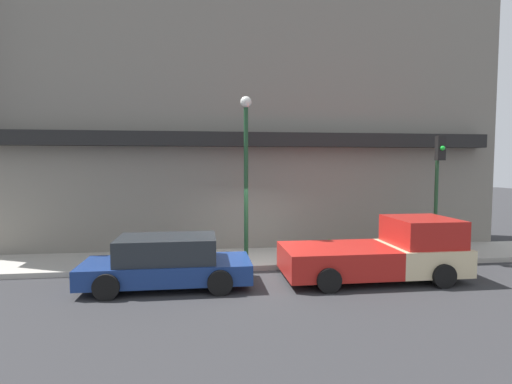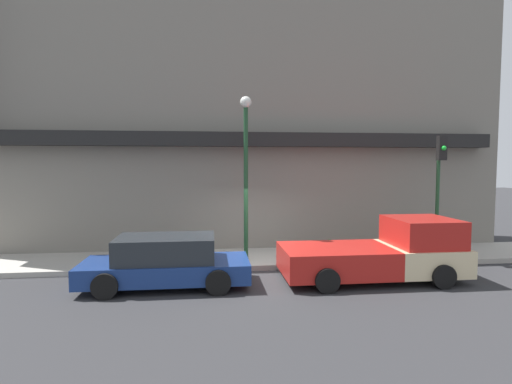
# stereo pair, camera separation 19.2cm
# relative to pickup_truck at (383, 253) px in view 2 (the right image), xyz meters

# --- Properties ---
(ground_plane) EXTENTS (80.00, 80.00, 0.00)m
(ground_plane) POSITION_rel_pickup_truck_xyz_m (-3.53, 1.24, -0.75)
(ground_plane) COLOR #2D2D30
(sidewalk) EXTENTS (36.00, 2.59, 0.16)m
(sidewalk) POSITION_rel_pickup_truck_xyz_m (-3.53, 2.53, -0.67)
(sidewalk) COLOR #ADA89E
(sidewalk) RESTS_ON ground
(building) EXTENTS (19.80, 3.80, 11.53)m
(building) POSITION_rel_pickup_truck_xyz_m (-3.54, 5.31, 5.00)
(building) COLOR gray
(building) RESTS_ON ground
(pickup_truck) EXTENTS (5.08, 2.31, 1.73)m
(pickup_truck) POSITION_rel_pickup_truck_xyz_m (0.00, 0.00, 0.00)
(pickup_truck) COLOR beige
(pickup_truck) RESTS_ON ground
(parked_car) EXTENTS (4.42, 1.98, 1.36)m
(parked_car) POSITION_rel_pickup_truck_xyz_m (-6.07, -0.00, -0.09)
(parked_car) COLOR navy
(parked_car) RESTS_ON ground
(fire_hydrant) EXTENTS (0.20, 0.20, 0.66)m
(fire_hydrant) POSITION_rel_pickup_truck_xyz_m (-0.99, 1.84, -0.26)
(fire_hydrant) COLOR #196633
(fire_hydrant) RESTS_ON sidewalk
(street_lamp) EXTENTS (0.36, 0.36, 5.26)m
(street_lamp) POSITION_rel_pickup_truck_xyz_m (-3.74, 1.97, 2.72)
(street_lamp) COLOR #1E4728
(street_lamp) RESTS_ON sidewalk
(traffic_light) EXTENTS (0.28, 0.42, 4.04)m
(traffic_light) POSITION_rel_pickup_truck_xyz_m (2.68, 1.71, 2.17)
(traffic_light) COLOR #1E4728
(traffic_light) RESTS_ON sidewalk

